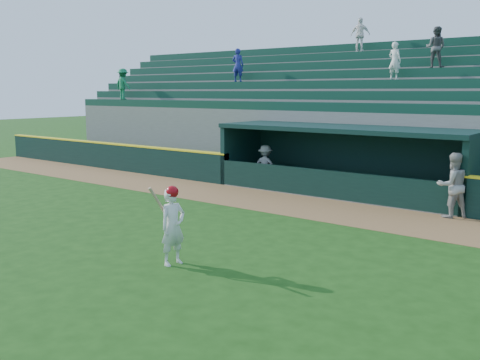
{
  "coord_description": "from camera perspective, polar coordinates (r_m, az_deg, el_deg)",
  "views": [
    {
      "loc": [
        8.86,
        -9.87,
        3.71
      ],
      "look_at": [
        0.0,
        1.6,
        1.3
      ],
      "focal_mm": 40.0,
      "sensor_mm": 36.0,
      "label": 1
    }
  ],
  "objects": [
    {
      "name": "field_wall_left",
      "position": [
        26.93,
        -14.35,
        2.52
      ],
      "size": [
        15.5,
        0.3,
        1.2
      ],
      "primitive_type": "cube",
      "color": "black",
      "rests_on": "ground"
    },
    {
      "name": "dugout",
      "position": [
        20.09,
        11.25,
        2.54
      ],
      "size": [
        9.4,
        2.8,
        2.46
      ],
      "color": "slate",
      "rests_on": "ground"
    },
    {
      "name": "dugout_player_inside",
      "position": [
        21.2,
        2.72,
        1.56
      ],
      "size": [
        1.14,
        0.79,
        1.61
      ],
      "primitive_type": "imported",
      "rotation": [
        0.0,
        0.0,
        3.34
      ],
      "color": "#9D9D98",
      "rests_on": "ground"
    },
    {
      "name": "warning_track",
      "position": [
        17.62,
        6.58,
        -2.76
      ],
      "size": [
        40.0,
        3.0,
        0.01
      ],
      "primitive_type": "cube",
      "color": "brown",
      "rests_on": "ground"
    },
    {
      "name": "dugout_player_front",
      "position": [
        16.96,
        21.71,
        -0.53
      ],
      "size": [
        1.19,
        1.19,
        1.94
      ],
      "primitive_type": "imported",
      "rotation": [
        0.0,
        0.0,
        3.92
      ],
      "color": "gray",
      "rests_on": "ground"
    },
    {
      "name": "wall_stripe_left",
      "position": [
        26.86,
        -14.4,
        3.85
      ],
      "size": [
        15.5,
        0.32,
        0.06
      ],
      "primitive_type": "cube",
      "color": "yellow",
      "rests_on": "field_wall_left"
    },
    {
      "name": "stands",
      "position": [
        24.16,
        16.23,
        5.96
      ],
      "size": [
        34.5,
        6.26,
        7.49
      ],
      "color": "slate",
      "rests_on": "ground"
    },
    {
      "name": "batter_at_plate",
      "position": [
        11.6,
        -7.19,
        -4.79
      ],
      "size": [
        0.5,
        0.81,
        1.75
      ],
      "color": "silver",
      "rests_on": "ground"
    },
    {
      "name": "ground",
      "position": [
        13.77,
        -4.1,
        -6.21
      ],
      "size": [
        120.0,
        120.0,
        0.0
      ],
      "primitive_type": "plane",
      "color": "#184010",
      "rests_on": "ground"
    }
  ]
}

